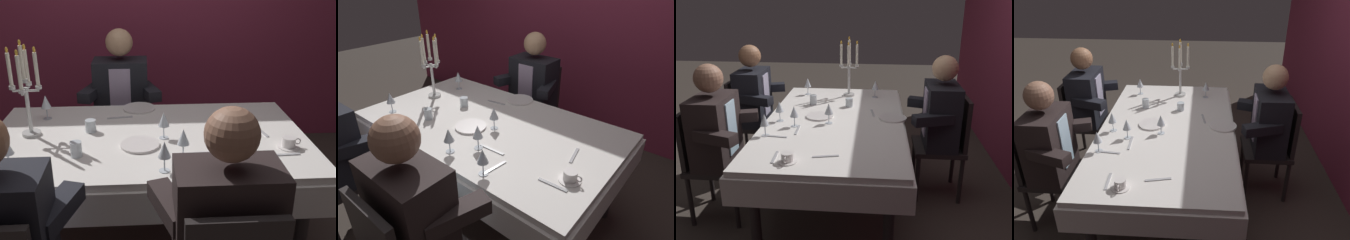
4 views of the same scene
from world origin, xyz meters
TOP-DOWN VIEW (x-y plane):
  - ground_plane at (0.00, 0.00)m, footprint 12.00×12.00m
  - dining_table at (0.00, 0.00)m, footprint 1.94×1.14m
  - candelabra at (-0.70, 0.06)m, footprint 0.19×0.19m
  - dinner_plate_0 at (-0.05, -0.13)m, footprint 0.22×0.22m
  - dinner_plate_1 at (-0.06, 0.47)m, footprint 0.23×0.23m
  - wine_glass_0 at (-0.71, -0.35)m, footprint 0.07×0.07m
  - wine_glass_1 at (0.39, -0.46)m, footprint 0.07×0.07m
  - wine_glass_2 at (0.07, -0.43)m, footprint 0.07×0.07m
  - wine_glass_3 at (0.09, -0.04)m, footprint 0.07×0.07m
  - wine_glass_4 at (0.18, -0.29)m, footprint 0.07×0.07m
  - wine_glass_5 at (-0.66, 0.32)m, footprint 0.07×0.07m
  - water_tumbler_0 at (-0.35, 0.09)m, footprint 0.07×0.07m
  - water_tumbler_1 at (-0.39, -0.24)m, footprint 0.06×0.06m
  - coffee_cup_0 at (0.79, -0.21)m, footprint 0.13×0.12m
  - knife_0 at (0.26, -0.25)m, footprint 0.19×0.03m
  - fork_1 at (0.40, -0.38)m, footprint 0.04×0.17m
  - fork_2 at (0.70, 0.02)m, footprint 0.05×0.17m
  - fork_3 at (-0.18, 0.30)m, footprint 0.17×0.05m
  - spoon_4 at (0.74, -0.30)m, footprint 0.17×0.03m
  - seated_diner_0 at (-0.61, -0.89)m, footprint 0.63×0.48m
  - seated_diner_1 at (-0.20, 0.89)m, footprint 0.63×0.48m
  - seated_diner_2 at (0.30, -0.89)m, footprint 0.63×0.48m

SIDE VIEW (x-z plane):
  - ground_plane at x=0.00m, z-range 0.00..0.00m
  - dining_table at x=0.00m, z-range 0.25..0.99m
  - seated_diner_0 at x=-0.61m, z-range 0.12..1.36m
  - seated_diner_1 at x=-0.20m, z-range 0.12..1.36m
  - seated_diner_2 at x=0.30m, z-range 0.12..1.36m
  - knife_0 at x=0.26m, z-range 0.74..0.75m
  - fork_1 at x=0.40m, z-range 0.74..0.75m
  - fork_2 at x=0.70m, z-range 0.74..0.75m
  - fork_3 at x=-0.18m, z-range 0.74..0.75m
  - spoon_4 at x=0.74m, z-range 0.74..0.75m
  - dinner_plate_0 at x=-0.05m, z-range 0.74..0.75m
  - dinner_plate_1 at x=-0.06m, z-range 0.74..0.75m
  - coffee_cup_0 at x=0.79m, z-range 0.74..0.80m
  - water_tumbler_0 at x=-0.35m, z-range 0.74..0.82m
  - water_tumbler_1 at x=-0.39m, z-range 0.74..0.83m
  - wine_glass_0 at x=-0.71m, z-range 0.77..0.94m
  - wine_glass_1 at x=0.39m, z-range 0.77..0.94m
  - wine_glass_2 at x=0.07m, z-range 0.77..0.94m
  - wine_glass_3 at x=0.09m, z-range 0.77..0.94m
  - wine_glass_4 at x=0.18m, z-range 0.77..0.94m
  - wine_glass_5 at x=-0.66m, z-range 0.77..0.94m
  - candelabra at x=-0.70m, z-range 0.72..1.30m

